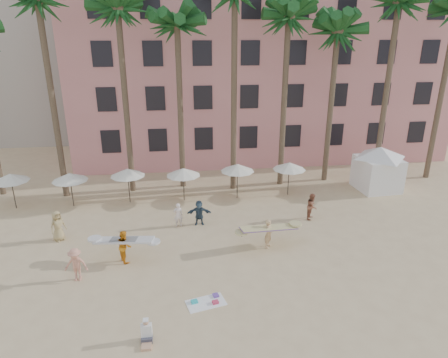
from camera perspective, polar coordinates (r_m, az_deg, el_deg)
ground at (r=19.37m, az=-1.49°, el=-17.68°), size 120.00×120.00×0.00m
pink_hotel at (r=42.20m, az=4.67°, el=15.02°), size 35.00×14.00×16.00m
palm_row at (r=30.25m, az=-3.68°, el=22.34°), size 44.40×5.40×16.30m
umbrella_row at (r=29.35m, az=-9.76°, el=1.00°), size 22.50×2.70×2.73m
cabana at (r=33.64m, az=21.21°, el=1.94°), size 4.86×4.86×3.50m
beach_towel at (r=19.58m, az=-2.48°, el=-17.10°), size 1.99×1.41×0.14m
carrier_yellow at (r=23.47m, az=6.42°, el=-7.48°), size 3.50×1.40×1.79m
carrier_white at (r=22.71m, az=-14.06°, el=-9.13°), size 3.37×1.46×1.83m
beachgoers at (r=24.48m, az=-8.30°, el=-6.65°), size 17.22×6.40×1.92m
seated_man at (r=17.70m, az=-11.00°, el=-20.95°), size 0.46×0.80×1.03m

